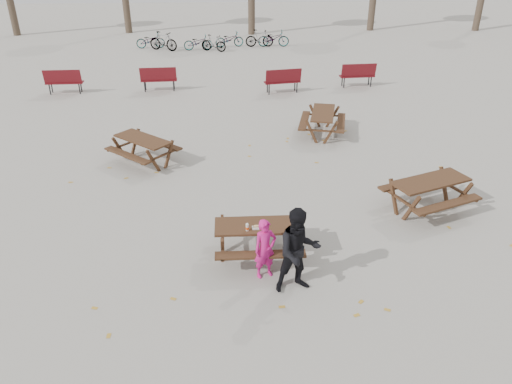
{
  "coord_description": "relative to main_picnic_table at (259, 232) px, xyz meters",
  "views": [
    {
      "loc": [
        -0.53,
        -8.66,
        6.17
      ],
      "look_at": [
        0.0,
        1.0,
        1.0
      ],
      "focal_mm": 35.0,
      "sensor_mm": 36.0,
      "label": 1
    }
  ],
  "objects": [
    {
      "name": "soda_bottle",
      "position": [
        -0.24,
        -0.21,
        0.26
      ],
      "size": [
        0.07,
        0.07,
        0.17
      ],
      "color": "silver",
      "rests_on": "main_picnic_table"
    },
    {
      "name": "bread_roll",
      "position": [
        -0.05,
        -0.15,
        0.25
      ],
      "size": [
        0.14,
        0.06,
        0.05
      ],
      "primitive_type": "ellipsoid",
      "color": "tan",
      "rests_on": "food_tray"
    },
    {
      "name": "adult",
      "position": [
        0.67,
        -1.11,
        0.28
      ],
      "size": [
        0.95,
        0.81,
        1.74
      ],
      "primitive_type": "imported",
      "rotation": [
        0.0,
        0.0,
        0.19
      ],
      "color": "black",
      "rests_on": "ground"
    },
    {
      "name": "picnic_table_east",
      "position": [
        4.23,
        1.71,
        -0.18
      ],
      "size": [
        2.33,
        2.12,
        0.82
      ],
      "primitive_type": null,
      "rotation": [
        0.0,
        0.0,
        0.38
      ],
      "color": "#341C13",
      "rests_on": "ground"
    },
    {
      "name": "picnic_table_far",
      "position": [
        2.52,
        6.83,
        -0.19
      ],
      "size": [
        1.84,
        2.11,
        0.78
      ],
      "primitive_type": null,
      "rotation": [
        0.0,
        0.0,
        1.34
      ],
      "color": "#341C13",
      "rests_on": "ground"
    },
    {
      "name": "ground",
      "position": [
        0.0,
        0.0,
        -0.59
      ],
      "size": [
        80.0,
        80.0,
        0.0
      ],
      "primitive_type": "plane",
      "color": "gray",
      "rests_on": "ground"
    },
    {
      "name": "main_picnic_table",
      "position": [
        0.0,
        0.0,
        0.0
      ],
      "size": [
        1.8,
        1.45,
        0.78
      ],
      "color": "#341C13",
      "rests_on": "ground"
    },
    {
      "name": "child",
      "position": [
        0.09,
        -0.67,
        0.05
      ],
      "size": [
        0.54,
        0.45,
        1.27
      ],
      "primitive_type": "imported",
      "rotation": [
        0.0,
        0.0,
        0.36
      ],
      "color": "#D01A79",
      "rests_on": "ground"
    },
    {
      "name": "bicycle_row",
      "position": [
        -1.28,
        20.39,
        -0.13
      ],
      "size": [
        8.75,
        2.05,
        1.03
      ],
      "color": "black",
      "rests_on": "ground"
    },
    {
      "name": "park_bench_row",
      "position": [
        -1.03,
        12.1,
        -0.07
      ],
      "size": [
        13.91,
        1.4,
        1.03
      ],
      "color": "maroon",
      "rests_on": "ground"
    },
    {
      "name": "food_tray",
      "position": [
        -0.05,
        -0.15,
        0.21
      ],
      "size": [
        0.18,
        0.11,
        0.03
      ],
      "primitive_type": "cube",
      "color": "white",
      "rests_on": "main_picnic_table"
    },
    {
      "name": "fallen_leaves",
      "position": [
        0.5,
        2.5,
        -0.58
      ],
      "size": [
        11.0,
        11.0,
        0.01
      ],
      "primitive_type": null,
      "color": "#B5862B",
      "rests_on": "ground"
    },
    {
      "name": "picnic_table_north",
      "position": [
        -3.07,
        4.89,
        -0.2
      ],
      "size": [
        2.29,
        2.26,
        0.77
      ],
      "primitive_type": null,
      "rotation": [
        0.0,
        0.0,
        -0.72
      ],
      "color": "#341C13",
      "rests_on": "ground"
    }
  ]
}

